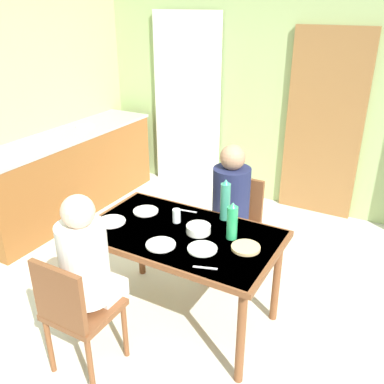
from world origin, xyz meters
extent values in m
plane|color=beige|center=(0.00, 0.00, 0.00)|extent=(6.13, 6.13, 0.00)
cube|color=#9CB472|center=(0.00, 2.36, 1.26)|extent=(4.64, 0.10, 2.53)
cube|color=#A1B272|center=(-2.22, 0.59, 1.26)|extent=(0.10, 3.53, 2.53)
cube|color=olive|center=(0.56, 2.28, 1.00)|extent=(0.80, 0.05, 2.00)
cube|color=white|center=(-1.11, 2.26, 1.06)|extent=(0.90, 0.03, 2.12)
cube|color=brown|center=(-1.89, 0.94, 0.43)|extent=(0.60, 2.30, 0.87)
cube|color=#9E9E99|center=(-1.89, 0.94, 0.89)|extent=(0.61, 2.35, 0.03)
cylinder|color=#B7B7BC|center=(-1.89, 1.29, 0.91)|extent=(0.21, 0.21, 0.01)
cube|color=brown|center=(0.15, -0.02, 0.73)|extent=(1.36, 0.80, 0.04)
cube|color=beige|center=(0.15, -0.02, 0.75)|extent=(1.30, 0.77, 0.00)
cylinder|color=brown|center=(-0.46, -0.35, 0.36)|extent=(0.06, 0.06, 0.71)
cylinder|color=brown|center=(0.76, -0.35, 0.36)|extent=(0.06, 0.06, 0.71)
cylinder|color=brown|center=(-0.46, 0.31, 0.36)|extent=(0.06, 0.06, 0.71)
cylinder|color=brown|center=(0.76, 0.31, 0.36)|extent=(0.06, 0.06, 0.71)
cube|color=brown|center=(-0.16, -0.70, 0.45)|extent=(0.40, 0.40, 0.04)
cube|color=brown|center=(-0.16, -0.88, 0.66)|extent=(0.38, 0.04, 0.42)
cylinder|color=brown|center=(-0.33, -0.53, 0.21)|extent=(0.04, 0.04, 0.41)
cylinder|color=brown|center=(0.01, -0.53, 0.21)|extent=(0.04, 0.04, 0.41)
cylinder|color=brown|center=(-0.33, -0.87, 0.21)|extent=(0.04, 0.04, 0.41)
cylinder|color=brown|center=(0.01, -0.87, 0.21)|extent=(0.04, 0.04, 0.41)
cube|color=brown|center=(0.24, 0.66, 0.45)|extent=(0.40, 0.40, 0.04)
cube|color=brown|center=(0.24, 0.84, 0.66)|extent=(0.38, 0.04, 0.42)
cylinder|color=brown|center=(0.41, 0.49, 0.21)|extent=(0.04, 0.04, 0.41)
cylinder|color=brown|center=(0.07, 0.49, 0.21)|extent=(0.04, 0.04, 0.41)
cylinder|color=brown|center=(0.41, 0.83, 0.21)|extent=(0.04, 0.04, 0.41)
cylinder|color=brown|center=(0.07, 0.83, 0.21)|extent=(0.04, 0.04, 0.41)
cube|color=silver|center=(-0.16, -0.54, 0.51)|extent=(0.30, 0.22, 0.12)
cylinder|color=silver|center=(-0.16, -0.65, 0.77)|extent=(0.30, 0.30, 0.52)
sphere|color=beige|center=(-0.16, -0.65, 1.12)|extent=(0.20, 0.20, 0.20)
cube|color=#1B2242|center=(0.24, 0.50, 0.51)|extent=(0.30, 0.22, 0.12)
cylinder|color=#1E2347|center=(0.24, 0.61, 0.77)|extent=(0.30, 0.30, 0.52)
sphere|color=#A87A5B|center=(0.24, 0.61, 1.12)|extent=(0.20, 0.20, 0.20)
cylinder|color=#358A6F|center=(0.33, 0.31, 0.89)|extent=(0.07, 0.07, 0.28)
cone|color=#2E8974|center=(0.33, 0.31, 1.05)|extent=(0.05, 0.05, 0.04)
cylinder|color=#27A15A|center=(0.49, 0.08, 0.87)|extent=(0.07, 0.07, 0.23)
cone|color=#309765|center=(0.49, 0.08, 1.00)|extent=(0.05, 0.05, 0.04)
cylinder|color=silver|center=(0.26, 0.04, 0.78)|extent=(0.17, 0.17, 0.05)
cylinder|color=white|center=(0.38, -0.14, 0.76)|extent=(0.20, 0.20, 0.01)
cylinder|color=white|center=(-0.37, -0.14, 0.76)|extent=(0.21, 0.21, 0.01)
cylinder|color=white|center=(-0.24, 0.12, 0.76)|extent=(0.19, 0.19, 0.01)
cylinder|color=white|center=(0.12, -0.23, 0.76)|extent=(0.20, 0.20, 0.01)
cylinder|color=silver|center=(0.04, 0.09, 0.80)|extent=(0.06, 0.06, 0.10)
cylinder|color=#DBB77A|center=(0.62, 0.00, 0.76)|extent=(0.19, 0.19, 0.02)
cube|color=silver|center=(0.03, 0.28, 0.75)|extent=(0.15, 0.04, 0.00)
cube|color=silver|center=(0.49, -0.32, 0.75)|extent=(0.15, 0.06, 0.00)
camera|label=1|loc=(1.46, -2.21, 2.23)|focal=39.42mm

